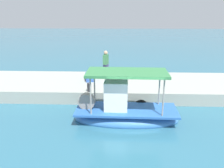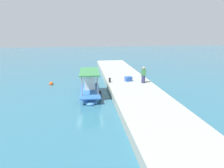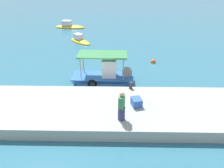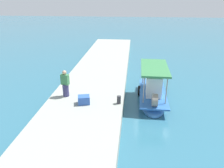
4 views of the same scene
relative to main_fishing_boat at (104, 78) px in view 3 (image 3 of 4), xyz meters
name	(u,v)px [view 3 (image 3 of 4)]	position (x,y,z in m)	size (l,w,h in m)	color
ground_plane	(99,82)	(-0.47, 0.11, -0.48)	(120.00, 120.00, 0.00)	#2D657C
dock_quay	(93,110)	(-0.47, -4.38, -0.11)	(36.00, 4.85, 0.74)	#999E94
main_fishing_boat	(104,78)	(0.00, 0.00, 0.00)	(5.14, 1.98, 2.86)	#3A76BD
fisherman_near_bollard	(122,107)	(1.27, -5.77, 1.07)	(0.48, 0.56, 1.78)	navy
mooring_bollard	(131,85)	(2.00, -2.22, 0.51)	(0.24, 0.24, 0.50)	#2D2D33
cargo_crate	(136,102)	(2.23, -4.36, 0.51)	(0.71, 0.57, 0.51)	#2F59AF
marker_buoy	(153,62)	(4.66, 4.45, -0.38)	(0.48, 0.48, 0.48)	#E25015
moored_boat_near	(80,41)	(-3.70, 11.18, -0.32)	(3.49, 3.55, 1.26)	gold
moored_boat_mid	(69,26)	(-6.55, 18.82, -0.28)	(4.95, 2.31, 1.37)	gold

